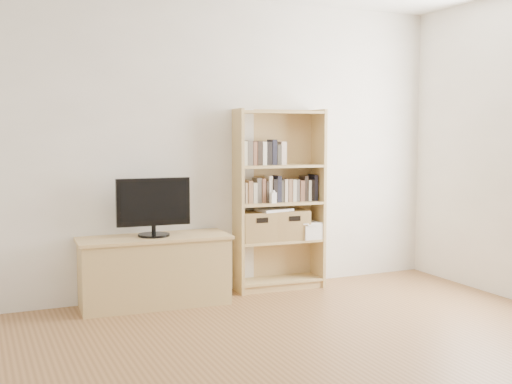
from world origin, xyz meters
TOP-DOWN VIEW (x-y plane):
  - back_wall at (0.00, 2.50)m, footprint 4.50×0.02m
  - tv_stand at (-0.59, 2.27)m, footprint 1.23×0.52m
  - bookshelf at (0.60, 2.35)m, footprint 0.83×0.34m
  - television at (-0.59, 2.27)m, footprint 0.61×0.08m
  - books_row_mid at (0.60, 2.37)m, footprint 0.86×0.19m
  - books_row_upper at (0.42, 2.38)m, footprint 0.38×0.16m
  - baby_monitor at (0.50, 2.27)m, footprint 0.05×0.03m
  - basket_left at (0.38, 2.36)m, footprint 0.33×0.28m
  - basket_right at (0.70, 2.34)m, footprint 0.34×0.29m
  - laptop at (0.55, 2.35)m, footprint 0.33×0.25m
  - magazine_stack at (0.88, 2.33)m, footprint 0.20×0.29m

SIDE VIEW (x-z plane):
  - tv_stand at x=-0.59m, z-range 0.00..0.55m
  - magazine_stack at x=0.88m, z-range 0.45..0.59m
  - basket_left at x=0.38m, z-range 0.45..0.72m
  - basket_right at x=0.70m, z-range 0.45..0.72m
  - laptop at x=0.55m, z-range 0.72..0.74m
  - television at x=-0.59m, z-range 0.58..1.05m
  - bookshelf at x=0.60m, z-range 0.00..1.64m
  - baby_monitor at x=0.50m, z-range 0.80..0.90m
  - books_row_mid at x=0.60m, z-range 0.80..1.03m
  - books_row_upper at x=0.42m, z-range 1.14..1.33m
  - back_wall at x=0.00m, z-range 0.00..2.60m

